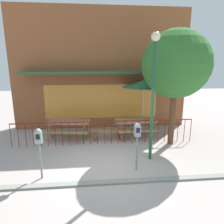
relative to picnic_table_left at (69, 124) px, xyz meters
name	(u,v)px	position (x,y,z in m)	size (l,w,h in m)	color
ground	(108,167)	(1.49, -2.72, -0.61)	(40.00, 40.00, 0.00)	#A79B97
pub_storefront	(101,70)	(1.49, 1.65, 2.28)	(8.67, 1.50, 5.83)	#512528
patio_fence_front	(104,128)	(1.49, -0.85, 0.05)	(7.31, 0.04, 0.97)	maroon
picnic_table_left	(69,124)	(0.00, 0.00, 0.00)	(1.97, 1.60, 0.79)	#9C6C52
picnic_table_right	(135,123)	(2.92, -0.11, 0.00)	(1.86, 1.44, 0.79)	#A17B54
patio_umbrella	(144,84)	(3.40, 0.48, 1.69)	(1.99, 1.99, 2.48)	black
patio_bench	(108,132)	(1.67, -0.46, -0.26)	(1.43, 0.46, 0.48)	#95623B
parking_meter_near	(39,140)	(-0.43, -3.19, 0.53)	(0.18, 0.17, 1.48)	gray
parking_meter_far	(137,134)	(2.35, -3.00, 0.55)	(0.18, 0.17, 1.51)	slate
street_tree	(176,65)	(4.19, -1.07, 2.55)	(2.57, 2.57, 4.46)	#543621
street_lamp	(154,81)	(2.97, -2.31, 2.05)	(0.28, 0.28, 4.11)	#1E4D33
curb_edge	(110,183)	(1.49, -3.62, -0.61)	(12.14, 0.20, 0.11)	gray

